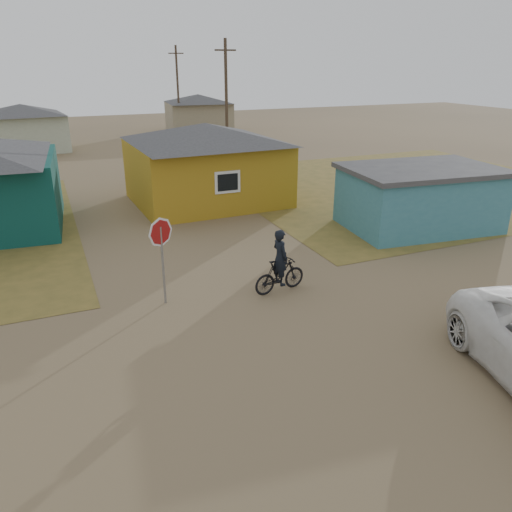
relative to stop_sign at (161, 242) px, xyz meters
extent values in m
plane|color=olive|center=(2.17, -3.60, -1.93)|extent=(120.00, 120.00, 0.00)
cube|color=olive|center=(16.17, 9.40, -1.92)|extent=(20.00, 18.00, 0.00)
cube|color=#A77E19|center=(4.67, 10.40, -0.43)|extent=(7.21, 6.24, 3.00)
pyramid|color=#363638|center=(4.67, 10.40, 1.52)|extent=(7.72, 6.76, 0.90)
cube|color=silver|center=(4.67, 7.37, -0.28)|extent=(1.20, 0.06, 1.00)
cube|color=black|center=(4.67, 7.34, -0.28)|extent=(0.95, 0.04, 0.75)
cube|color=teal|center=(11.67, 2.90, -0.73)|extent=(6.39, 4.61, 2.40)
cube|color=#363638|center=(11.67, 2.90, 0.57)|extent=(6.71, 4.93, 0.20)
cube|color=#B2BAA0|center=(-3.83, 30.40, -0.53)|extent=(6.49, 5.60, 2.80)
pyramid|color=#363638|center=(-3.83, 30.40, 1.27)|extent=(7.04, 6.15, 0.80)
cube|color=gray|center=(12.17, 36.40, -0.53)|extent=(6.41, 5.50, 2.80)
pyramid|color=#363638|center=(12.17, 36.40, 1.27)|extent=(6.95, 6.05, 0.80)
cylinder|color=#453629|center=(8.67, 18.40, 2.07)|extent=(0.20, 0.20, 8.00)
cube|color=#453629|center=(8.67, 18.40, 5.37)|extent=(1.40, 0.10, 0.10)
cylinder|color=#453629|center=(9.67, 34.40, 2.07)|extent=(0.20, 0.20, 8.00)
cube|color=#453629|center=(9.67, 34.40, 5.37)|extent=(1.40, 0.10, 0.10)
cylinder|color=gray|center=(0.00, 0.00, -0.74)|extent=(0.07, 0.07, 2.37)
imported|color=black|center=(3.46, -0.60, -1.39)|extent=(1.83, 0.75, 1.07)
imported|color=black|center=(3.46, -0.60, -0.79)|extent=(0.51, 0.69, 1.76)
camera|label=1|loc=(-2.73, -13.26, 4.78)|focal=35.00mm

